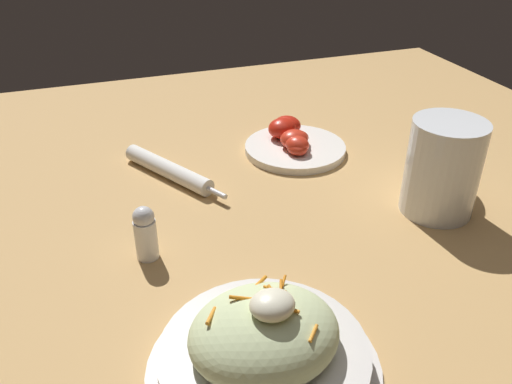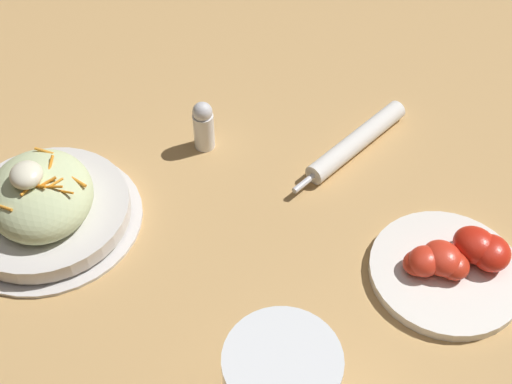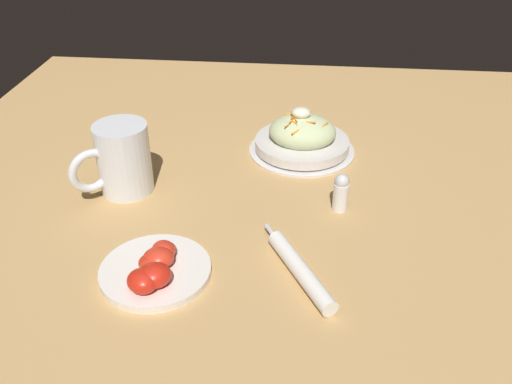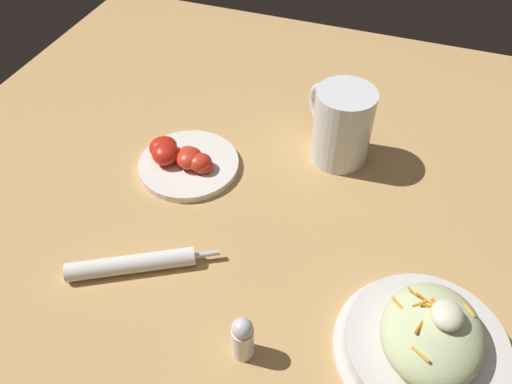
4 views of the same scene
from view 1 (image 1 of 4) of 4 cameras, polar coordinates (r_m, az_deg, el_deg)
The scene contains 6 objects.
ground_plane at distance 0.68m, azimuth 0.96°, elevation -6.10°, with size 1.43×1.43×0.00m, color tan.
salad_plate at distance 0.51m, azimuth 0.87°, elevation -16.31°, with size 0.22×0.22×0.10m.
beer_mug at distance 0.77m, azimuth 19.36°, elevation 2.06°, with size 0.13×0.13×0.13m.
napkin_roll at distance 0.84m, azimuth -9.38°, elevation 2.39°, with size 0.12×0.20×0.03m.
tomato_plate at distance 0.91m, azimuth 3.99°, elevation 5.39°, with size 0.17×0.17×0.05m.
salt_shaker at distance 0.66m, azimuth -11.81°, elevation -4.28°, with size 0.03×0.03×0.07m.
Camera 1 is at (-0.19, -0.51, 0.41)m, focal length 37.23 mm.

